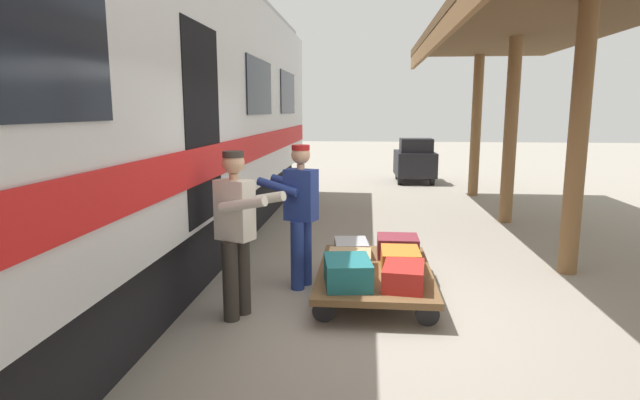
{
  "coord_description": "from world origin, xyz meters",
  "views": [
    {
      "loc": [
        0.24,
        5.2,
        2.1
      ],
      "look_at": [
        0.74,
        -0.2,
        1.15
      ],
      "focal_mm": 28.96,
      "sensor_mm": 36.0,
      "label": 1
    }
  ],
  "objects": [
    {
      "name": "ground_plane",
      "position": [
        0.0,
        0.0,
        0.0
      ],
      "size": [
        60.0,
        60.0,
        0.0
      ],
      "primitive_type": "plane",
      "color": "gray"
    },
    {
      "name": "train_car",
      "position": [
        3.42,
        -0.0,
        2.06
      ],
      "size": [
        3.03,
        16.04,
        4.0
      ],
      "color": "silver",
      "rests_on": "ground_plane"
    },
    {
      "name": "luggage_cart",
      "position": [
        0.14,
        -0.5,
        0.26
      ],
      "size": [
        1.28,
        2.06,
        0.31
      ],
      "color": "brown",
      "rests_on": "ground_plane"
    },
    {
      "name": "suitcase_tan_vintage",
      "position": [
        0.43,
        -0.5,
        0.4
      ],
      "size": [
        0.49,
        0.5,
        0.19
      ],
      "primitive_type": "cube",
      "rotation": [
        0.0,
        0.0,
        -0.01
      ],
      "color": "tan",
      "rests_on": "luggage_cart"
    },
    {
      "name": "suitcase_orange_carryall",
      "position": [
        -0.14,
        -0.5,
        0.42
      ],
      "size": [
        0.43,
        0.56,
        0.23
      ],
      "primitive_type": "cube",
      "rotation": [
        0.0,
        0.0,
        0.01
      ],
      "color": "#CC6B23",
      "rests_on": "luggage_cart"
    },
    {
      "name": "suitcase_red_plastic",
      "position": [
        -0.14,
        0.07,
        0.42
      ],
      "size": [
        0.47,
        0.65,
        0.23
      ],
      "primitive_type": "cube",
      "rotation": [
        0.0,
        0.0,
        -0.12
      ],
      "color": "#AD231E",
      "rests_on": "luggage_cart"
    },
    {
      "name": "suitcase_gray_aluminum",
      "position": [
        0.43,
        -1.07,
        0.4
      ],
      "size": [
        0.46,
        0.57,
        0.18
      ],
      "primitive_type": "cube",
      "rotation": [
        0.0,
        0.0,
        0.11
      ],
      "color": "#9EA0A5",
      "rests_on": "luggage_cart"
    },
    {
      "name": "suitcase_teal_softside",
      "position": [
        0.43,
        0.07,
        0.44
      ],
      "size": [
        0.54,
        0.68,
        0.28
      ],
      "primitive_type": "cube",
      "rotation": [
        0.0,
        0.0,
        0.14
      ],
      "color": "#1E666B",
      "rests_on": "luggage_cart"
    },
    {
      "name": "suitcase_burgundy_valise",
      "position": [
        -0.14,
        -1.07,
        0.43
      ],
      "size": [
        0.5,
        0.47,
        0.25
      ],
      "primitive_type": "cube",
      "rotation": [
        0.0,
        0.0,
        0.0
      ],
      "color": "maroon",
      "rests_on": "luggage_cart"
    },
    {
      "name": "porter_in_overalls",
      "position": [
        1.03,
        -0.71,
        0.93
      ],
      "size": [
        0.73,
        0.58,
        1.7
      ],
      "color": "navy",
      "rests_on": "ground_plane"
    },
    {
      "name": "porter_by_door",
      "position": [
        1.53,
        0.28,
        0.93
      ],
      "size": [
        0.74,
        0.59,
        1.7
      ],
      "color": "#332D28",
      "rests_on": "ground_plane"
    },
    {
      "name": "baggage_tug",
      "position": [
        -1.12,
        -10.02,
        0.63
      ],
      "size": [
        1.16,
        1.74,
        1.3
      ],
      "color": "black",
      "rests_on": "ground_plane"
    }
  ]
}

